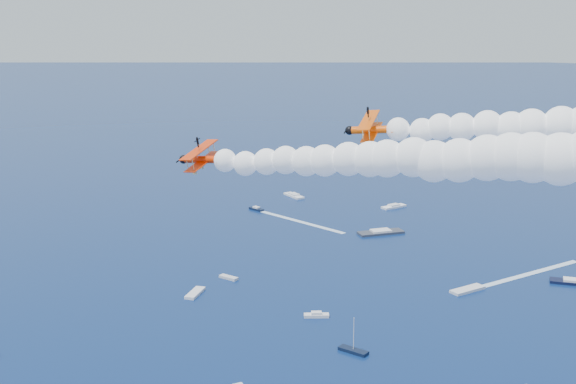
% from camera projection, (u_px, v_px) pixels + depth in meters
% --- Properties ---
extents(biplane_lead, '(8.23, 9.41, 6.36)m').
position_uv_depth(biplane_lead, '(373.00, 130.00, 93.36)').
color(biplane_lead, '#F85205').
extents(biplane_trail, '(7.61, 8.76, 6.35)m').
position_uv_depth(biplane_trail, '(204.00, 159.00, 95.44)').
color(biplane_trail, '#F03005').
extents(smoke_trail_trail, '(56.04, 12.61, 10.45)m').
position_uv_depth(smoke_trail_trail, '(425.00, 159.00, 84.63)').
color(smoke_trail_trail, white).
extents(spectator_boats, '(209.58, 174.92, 0.70)m').
position_uv_depth(spectator_boats, '(474.00, 303.00, 184.95)').
color(spectator_boats, black).
rests_on(spectator_boats, ground).
extents(boat_wakes, '(189.22, 174.03, 0.04)m').
position_uv_depth(boat_wakes, '(348.00, 336.00, 166.84)').
color(boat_wakes, white).
rests_on(boat_wakes, ground).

